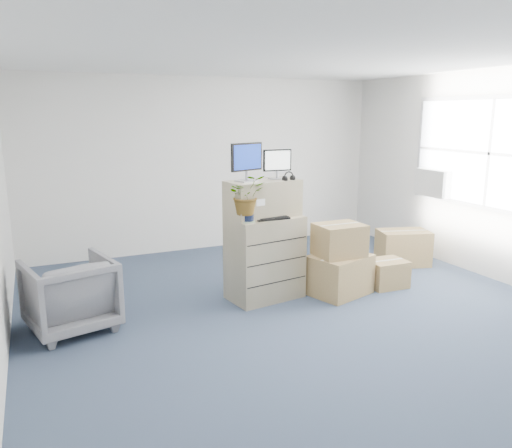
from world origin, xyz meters
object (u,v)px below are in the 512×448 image
at_px(filing_cabinet_lower, 265,258).
at_px(monitor_left, 247,160).
at_px(office_chair, 70,291).
at_px(monitor_right, 277,163).
at_px(potted_plant, 246,200).
at_px(keyboard, 272,218).
at_px(water_bottle, 271,205).

distance_m(filing_cabinet_lower, monitor_left, 1.21).
height_order(monitor_left, office_chair, monitor_left).
height_order(filing_cabinet_lower, monitor_right, monitor_right).
height_order(monitor_left, potted_plant, monitor_left).
height_order(monitor_right, potted_plant, monitor_right).
bearing_deg(filing_cabinet_lower, monitor_left, 163.50).
relative_size(monitor_left, office_chair, 0.53).
bearing_deg(monitor_right, office_chair, -175.84).
relative_size(monitor_left, potted_plant, 0.93).
height_order(monitor_right, keyboard, monitor_right).
distance_m(monitor_right, potted_plant, 0.68).
height_order(filing_cabinet_lower, water_bottle, water_bottle).
height_order(keyboard, water_bottle, water_bottle).
height_order(monitor_left, water_bottle, monitor_left).
relative_size(potted_plant, office_chair, 0.57).
distance_m(monitor_left, monitor_right, 0.42).
distance_m(monitor_left, keyboard, 0.74).
distance_m(monitor_left, water_bottle, 0.64).
distance_m(potted_plant, office_chair, 2.11).
bearing_deg(office_chair, potted_plant, 161.90).
xyz_separation_m(keyboard, water_bottle, (0.08, 0.19, 0.12)).
distance_m(monitor_right, keyboard, 0.69).
bearing_deg(office_chair, monitor_left, 167.45).
height_order(filing_cabinet_lower, office_chair, filing_cabinet_lower).
relative_size(monitor_right, office_chair, 0.43).
bearing_deg(office_chair, keyboard, 162.74).
relative_size(monitor_left, keyboard, 1.09).
xyz_separation_m(filing_cabinet_lower, keyboard, (0.02, -0.15, 0.52)).
distance_m(water_bottle, office_chair, 2.45).
distance_m(filing_cabinet_lower, potted_plant, 0.83).
xyz_separation_m(potted_plant, office_chair, (-1.93, 0.14, -0.84)).
distance_m(filing_cabinet_lower, keyboard, 0.54).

